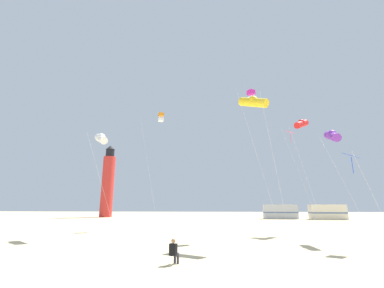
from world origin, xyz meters
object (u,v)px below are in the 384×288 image
Objects in this scene: kite_tube_white at (101,139)px; kite_diamond_blue at (352,158)px; kite_flyer_standing at (174,251)px; rv_van_silver at (280,212)px; kite_box_orange at (161,117)px; kite_tube_gold at (253,102)px; kite_tube_scarlet at (301,124)px; kite_box_magenta at (251,96)px; kite_diamond_rainbow at (291,136)px; kite_tube_violet at (332,136)px; lighthouse_distant at (108,183)px; rv_van_cream at (327,212)px.

kite_diamond_blue is at bearing -14.27° from kite_tube_white.
rv_van_silver is (15.58, 41.54, 0.78)m from kite_flyer_standing.
rv_van_silver is (20.16, 22.87, -12.44)m from kite_box_orange.
kite_tube_gold is at bearing -13.76° from kite_tube_white.
kite_box_orange is at bearing 166.21° from kite_tube_scarlet.
kite_flyer_standing is at bearing -156.71° from kite_diamond_blue.
kite_box_magenta is 1.45× the size of kite_tube_white.
kite_tube_white is (-3.80, -8.87, -5.09)m from kite_box_orange.
kite_diamond_blue is 20.43m from kite_tube_white.
kite_box_magenta is 1.30× the size of kite_diamond_rainbow.
kite_tube_gold is (-5.97, 1.64, 4.89)m from kite_diamond_blue.
kite_tube_white is at bearing 177.37° from kite_tube_violet.
kite_tube_violet is 7.55m from kite_tube_gold.
kite_box_orange is 1.38× the size of kite_diamond_rainbow.
lighthouse_distant is at bearing 135.41° from kite_diamond_rainbow.
rv_van_cream is at bearing 61.94° from kite_diamond_rainbow.
rv_van_cream is (12.66, 34.68, -4.33)m from kite_diamond_blue.
kite_tube_gold is at bearing -55.46° from lighthouse_distant.
kite_diamond_blue is 0.42× the size of kite_box_orange.
kite_box_orange reaches higher than kite_tube_scarlet.
kite_box_magenta is at bearing -105.29° from rv_van_silver.
kite_box_orange reaches higher than kite_diamond_blue.
kite_tube_scarlet is (6.48, 8.20, 0.69)m from kite_tube_gold.
kite_diamond_blue is at bearing -85.24° from kite_diamond_rainbow.
kite_tube_violet is at bearing -73.33° from kite_diamond_rainbow.
rv_van_cream is at bearing 36.23° from kite_box_orange.
kite_tube_violet is at bearing -30.56° from kite_box_orange.
kite_box_orange is 16.12m from kite_diamond_rainbow.
rv_van_cream is at bearing 68.89° from kite_tube_violet.
lighthouse_distant is at bearing 174.72° from rv_van_silver.
kite_diamond_blue is 0.51× the size of kite_tube_scarlet.
lighthouse_distant is at bearing 132.37° from kite_tube_violet.
kite_tube_gold is at bearing -51.21° from kite_box_orange.
kite_tube_white is 20.83m from kite_tube_scarlet.
lighthouse_distant reaches higher than rv_van_cream.
rv_van_cream is (8.27, -2.04, 0.00)m from rv_van_silver.
kite_tube_violet is at bearing -109.15° from rv_van_cream.
kite_tube_violet is 51.11m from lighthouse_distant.
rv_van_silver is (3.87, 26.87, -9.91)m from kite_tube_scarlet.
rv_van_cream is (17.99, 28.51, -11.69)m from kite_box_magenta.
kite_diamond_rainbow is 1.11× the size of kite_tube_white.
kite_diamond_rainbow is 2.00m from kite_tube_scarlet.
kite_diamond_rainbow is 46.13m from lighthouse_distant.
lighthouse_distant is (-34.12, 31.96, -3.46)m from kite_tube_scarlet.
kite_tube_scarlet reaches higher than kite_diamond_rainbow.
rv_van_silver is at bearing 83.80° from kite_tube_violet.
kite_box_orange is at bearing -57.47° from lighthouse_distant.
kite_tube_violet is 6.52m from kite_tube_scarlet.
kite_tube_violet is 0.63× the size of kite_box_orange.
kite_diamond_blue is (11.20, 4.82, 5.10)m from kite_flyer_standing.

